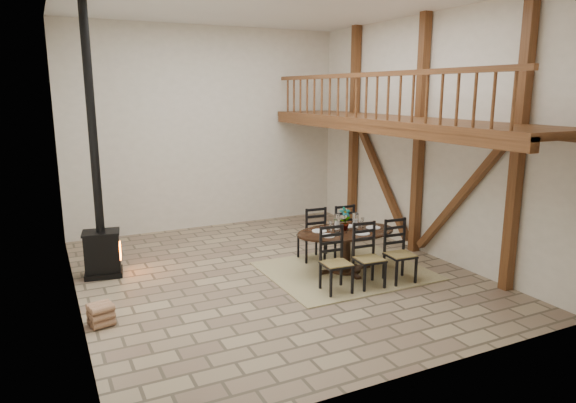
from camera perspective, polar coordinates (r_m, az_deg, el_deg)
name	(u,v)px	position (r m, az deg, el deg)	size (l,w,h in m)	color
ground	(274,274)	(9.97, -1.55, -8.02)	(8.00, 8.00, 0.00)	tan
room_shell	(330,114)	(9.91, 4.71, 9.68)	(7.02, 8.02, 5.01)	white
rug	(345,271)	(10.15, 6.36, -7.66)	(3.00, 2.50, 0.02)	tan
dining_table	(349,251)	(9.91, 6.76, -5.54)	(2.06, 2.29, 1.27)	black
wood_stove	(100,219)	(10.16, -20.19, -1.80)	(0.75, 0.62, 5.00)	black
log_basket	(101,266)	(10.44, -20.08, -6.76)	(0.52, 0.52, 0.43)	brown
log_stack	(101,315)	(8.34, -20.06, -11.72)	(0.40, 0.41, 0.34)	#A1775A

